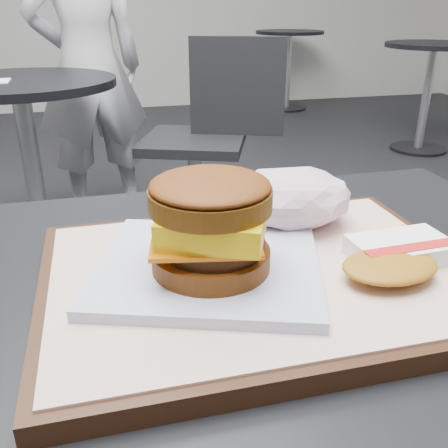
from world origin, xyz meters
TOP-DOWN VIEW (x-y plane):
  - serving_tray at (0.04, 0.03)m, footprint 0.38×0.28m
  - breakfast_sandwich at (-0.00, 0.02)m, footprint 0.23×0.22m
  - hash_brown at (0.16, -0.00)m, footprint 0.12×0.09m
  - crumpled_wrapper at (0.11, 0.11)m, footprint 0.13×0.10m
  - neighbor_table at (-0.35, 1.65)m, footprint 0.70×0.70m
  - neighbor_chair at (0.37, 1.71)m, footprint 0.65×0.54m
  - patron at (-0.10, 2.14)m, footprint 0.60×0.46m
  - bg_table_near at (2.20, 2.80)m, footprint 0.66×0.66m
  - bg_table_far at (1.80, 4.50)m, footprint 0.66×0.66m

SIDE VIEW (x-z plane):
  - neighbor_chair at x=0.37m, z-range 0.07..0.95m
  - neighbor_table at x=-0.35m, z-range 0.18..0.93m
  - bg_table_near at x=2.20m, z-range 0.19..0.94m
  - bg_table_far at x=1.80m, z-range 0.19..0.94m
  - patron at x=-0.10m, z-range 0.00..1.46m
  - serving_tray at x=0.04m, z-range 0.77..0.79m
  - hash_brown at x=0.16m, z-range 0.79..0.81m
  - crumpled_wrapper at x=0.11m, z-range 0.79..0.85m
  - breakfast_sandwich at x=0.00m, z-range 0.78..0.88m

